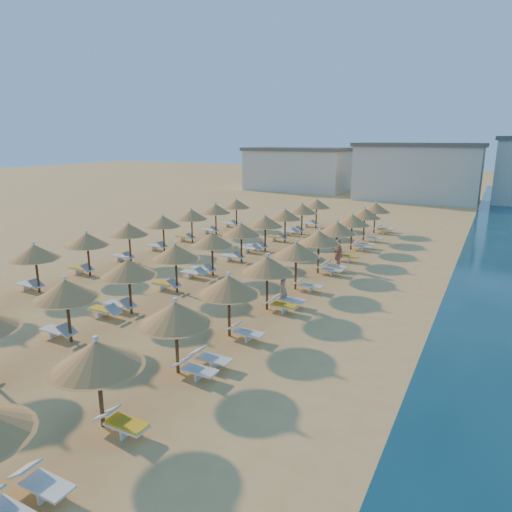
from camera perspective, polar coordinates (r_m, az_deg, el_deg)
The scene contains 8 objects.
ground at distance 23.00m, azimuth -4.90°, elevation -5.31°, with size 220.00×220.00×0.00m, color tan.
hotel_blocks at distance 65.32m, azimuth 20.36°, elevation 9.98°, with size 50.22×12.20×8.10m.
parasol_row_east at distance 23.83m, azimuth 5.05°, elevation 0.73°, with size 2.54×36.40×2.70m.
parasol_row_west at distance 26.25m, azimuth -5.52°, elevation 1.99°, with size 2.54×36.40×2.70m.
parasol_row_inland at distance 31.36m, azimuth -13.51°, elevation 3.70°, with size 2.54×26.24×2.70m.
loungers at distance 26.47m, azimuth -3.68°, elevation -1.84°, with size 14.56×35.34×0.66m.
beachgoer_c at distance 28.20m, azimuth 10.21°, elevation 0.21°, with size 1.09×0.45×1.86m, color tan.
beachgoer_a at distance 21.88m, azimuth 3.38°, elevation -4.01°, with size 0.61×0.40×1.67m, color tan.
Camera 1 is at (11.84, -18.14, 7.74)m, focal length 32.00 mm.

